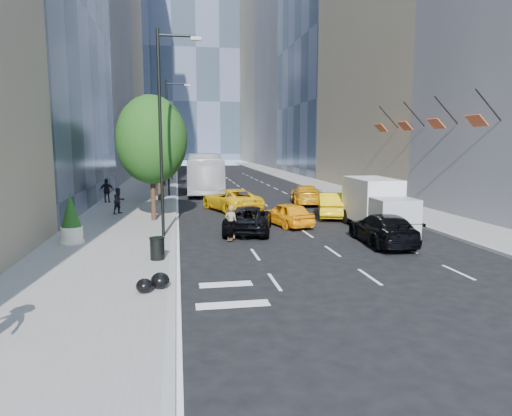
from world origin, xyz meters
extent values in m
plane|color=black|center=(0.00, 0.00, 0.00)|extent=(160.00, 160.00, 0.00)
cube|color=slate|center=(-9.00, 30.00, 0.07)|extent=(6.00, 120.00, 0.15)
cube|color=slate|center=(10.00, 30.00, 0.07)|extent=(4.00, 120.00, 0.15)
cube|color=#2E3A47|center=(-22.00, 92.00, 30.00)|extent=(20.00, 28.00, 60.00)
cube|color=slate|center=(22.00, 74.00, 32.50)|extent=(20.00, 24.00, 65.00)
cube|color=gray|center=(22.00, 98.00, 25.00)|extent=(20.00, 24.00, 50.00)
cube|color=#2E3A47|center=(0.00, 120.00, 45.00)|extent=(40.00, 20.00, 90.00)
cylinder|color=black|center=(-6.50, 4.00, 5.15)|extent=(0.16, 0.16, 10.00)
cylinder|color=black|center=(-5.60, 4.00, 9.85)|extent=(1.80, 0.12, 0.12)
cube|color=#99998C|center=(-4.70, 4.00, 9.75)|extent=(0.50, 0.22, 0.15)
cylinder|color=black|center=(-6.50, 22.00, 5.15)|extent=(0.16, 0.16, 10.00)
cylinder|color=black|center=(-5.60, 22.00, 9.85)|extent=(1.80, 0.12, 0.12)
cube|color=#99998C|center=(-4.70, 22.00, 9.75)|extent=(0.50, 0.22, 0.15)
cylinder|color=black|center=(-7.20, 9.00, 1.72)|extent=(0.30, 0.30, 3.15)
ellipsoid|color=#153D10|center=(-7.20, 9.00, 4.98)|extent=(4.20, 4.20, 5.25)
cylinder|color=black|center=(-7.20, 19.00, 1.84)|extent=(0.30, 0.30, 3.38)
ellipsoid|color=#153D10|center=(-7.20, 19.00, 5.32)|extent=(4.50, 4.50, 5.62)
cylinder|color=black|center=(-7.20, 32.00, 1.61)|extent=(0.30, 0.30, 2.93)
ellipsoid|color=#153D10|center=(-7.20, 32.00, 4.63)|extent=(3.90, 3.90, 4.88)
cylinder|color=black|center=(-6.40, 40.00, 2.75)|extent=(0.14, 0.14, 5.20)
imported|color=black|center=(-6.40, 40.00, 4.35)|extent=(2.48, 0.53, 1.00)
cylinder|color=black|center=(11.15, 4.00, 6.85)|extent=(1.75, 0.08, 1.75)
cube|color=#B64E2A|center=(10.50, 4.00, 6.00)|extent=(0.64, 1.30, 0.64)
cylinder|color=black|center=(11.15, 8.00, 6.85)|extent=(1.75, 0.08, 1.75)
cube|color=#B64E2A|center=(10.50, 8.00, 6.00)|extent=(0.64, 1.30, 0.64)
cylinder|color=black|center=(11.15, 12.00, 6.85)|extent=(1.75, 0.08, 1.75)
cube|color=#B64E2A|center=(10.50, 12.00, 6.00)|extent=(0.64, 1.30, 0.64)
cylinder|color=black|center=(11.15, 16.00, 6.85)|extent=(1.75, 0.08, 1.75)
cube|color=#B64E2A|center=(10.50, 16.00, 6.00)|extent=(0.64, 1.30, 0.64)
imported|color=brown|center=(-3.20, 3.00, 0.82)|extent=(0.68, 0.53, 1.64)
imported|color=black|center=(-2.00, 5.00, 0.71)|extent=(3.48, 5.52, 1.42)
imported|color=black|center=(3.83, 1.00, 0.73)|extent=(2.37, 5.18, 1.47)
imported|color=#FFA00D|center=(0.50, 6.50, 0.70)|extent=(2.71, 4.38, 1.39)
imported|color=gold|center=(4.16, 9.13, 0.81)|extent=(3.02, 5.20, 1.62)
imported|color=yellow|center=(-2.00, 13.00, 0.79)|extent=(4.34, 6.21, 1.58)
imported|color=orange|center=(4.20, 15.50, 0.75)|extent=(3.00, 5.49, 1.51)
imported|color=silver|center=(-3.20, 25.84, 1.89)|extent=(3.50, 13.64, 3.78)
cube|color=#BABABA|center=(5.03, 5.06, 1.64)|extent=(2.25, 4.13, 2.39)
cube|color=gray|center=(4.94, 2.06, 1.02)|extent=(2.09, 1.83, 2.03)
cylinder|color=black|center=(4.00, 1.73, 0.44)|extent=(0.34, 0.89, 0.88)
cylinder|color=black|center=(5.86, 1.67, 0.44)|extent=(0.34, 0.89, 0.88)
cylinder|color=black|center=(4.15, 6.50, 0.44)|extent=(0.34, 0.89, 0.88)
cylinder|color=black|center=(6.00, 6.45, 0.44)|extent=(0.34, 0.89, 0.88)
imported|color=black|center=(-9.58, 11.97, 1.01)|extent=(1.06, 1.04, 1.72)
imported|color=black|center=(-11.20, 18.00, 1.10)|extent=(1.13, 0.50, 1.89)
cylinder|color=black|center=(-6.60, -0.73, 0.58)|extent=(0.57, 0.57, 0.86)
cylinder|color=beige|center=(-10.64, 3.00, 0.54)|extent=(0.98, 0.98, 0.78)
cone|color=#153D10|center=(-10.64, 3.00, 1.71)|extent=(0.88, 0.88, 1.56)
ellipsoid|color=black|center=(-6.37, -4.49, 0.40)|extent=(0.60, 0.66, 0.51)
ellipsoid|color=black|center=(-6.83, -4.87, 0.37)|extent=(0.52, 0.58, 0.45)
camera|label=1|loc=(-5.74, -18.96, 4.77)|focal=32.00mm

